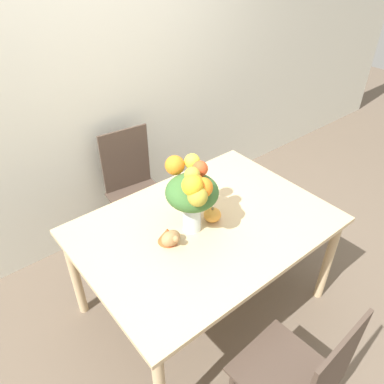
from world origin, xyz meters
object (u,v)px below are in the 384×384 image
(pumpkin, at_px, (213,215))
(dining_chair_far_side, at_px, (298,379))
(dining_chair_near_window, at_px, (135,189))
(flower_vase, at_px, (192,191))
(turkey_figurine, at_px, (169,236))

(pumpkin, xyz_separation_m, dining_chair_far_side, (-0.25, -0.90, -0.29))
(pumpkin, relative_size, dining_chair_near_window, 0.11)
(flower_vase, distance_m, pumpkin, 0.29)
(turkey_figurine, xyz_separation_m, dining_chair_near_window, (0.29, 0.88, -0.30))
(turkey_figurine, bearing_deg, dining_chair_far_side, -85.54)
(pumpkin, height_order, turkey_figurine, pumpkin)
(flower_vase, height_order, pumpkin, flower_vase)
(turkey_figurine, bearing_deg, pumpkin, -1.86)
(pumpkin, relative_size, turkey_figurine, 0.68)
(pumpkin, bearing_deg, turkey_figurine, 178.14)
(pumpkin, distance_m, dining_chair_near_window, 0.94)
(dining_chair_far_side, bearing_deg, dining_chair_near_window, -99.90)
(flower_vase, bearing_deg, dining_chair_far_side, -96.21)
(pumpkin, height_order, dining_chair_near_window, dining_chair_near_window)
(dining_chair_near_window, bearing_deg, dining_chair_far_side, -90.72)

